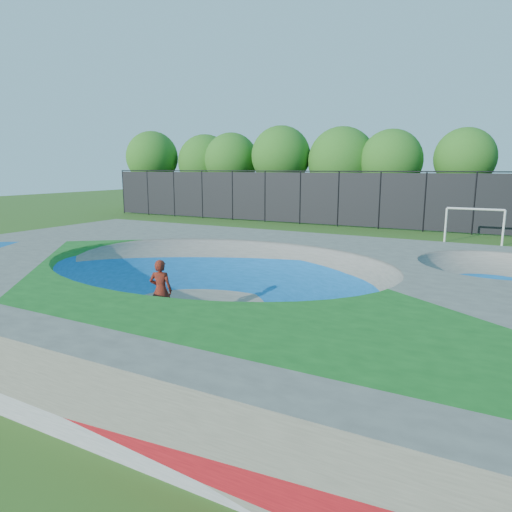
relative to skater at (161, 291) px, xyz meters
The scene contains 7 objects.
ground 2.06m from the skater, 67.70° to the left, with size 120.00×120.00×0.00m, color #2D5417.
skate_deck 1.86m from the skater, 67.70° to the left, with size 22.00×14.00×1.50m, color gray.
skater is the anchor object (origin of this frame).
skateboard 0.86m from the skater, ahead, with size 0.78×0.22×0.05m, color black.
soccer_goal 19.99m from the skater, 69.62° to the left, with size 3.08×0.12×2.03m.
fence 22.76m from the skater, 88.22° to the left, with size 48.09×0.09×4.04m.
treeline 28.19m from the skater, 88.67° to the left, with size 53.64×7.24×8.12m.
Camera 1 is at (7.42, -11.32, 4.24)m, focal length 32.00 mm.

